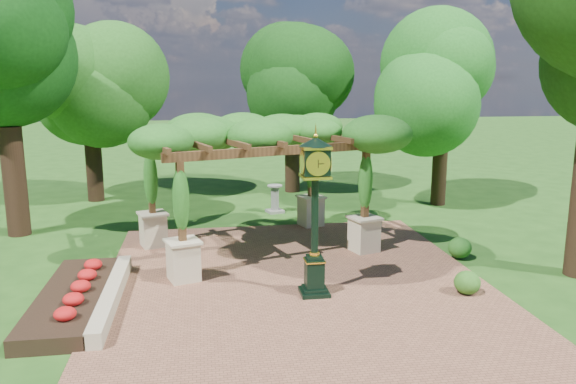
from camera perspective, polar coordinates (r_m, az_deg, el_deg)
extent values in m
plane|color=#1E4714|center=(13.99, 1.59, -10.92)|extent=(120.00, 120.00, 0.00)
cube|color=brown|center=(14.90, 0.89, -9.40)|extent=(10.00, 12.00, 0.04)
cube|color=#C6B793|center=(14.36, -17.46, -10.01)|extent=(0.35, 5.00, 0.40)
cube|color=red|center=(14.53, -21.01, -10.08)|extent=(1.50, 5.00, 0.36)
cube|color=black|center=(14.25, 2.67, -10.10)|extent=(0.70, 0.70, 0.11)
cube|color=black|center=(14.08, 2.69, -8.31)|extent=(0.44, 0.44, 0.79)
cube|color=gold|center=(13.96, 2.70, -6.95)|extent=(0.49, 0.49, 0.04)
cylinder|color=black|center=(13.64, 2.75, -2.40)|extent=(0.18, 0.18, 2.02)
cube|color=black|center=(13.39, 2.80, 3.08)|extent=(0.62, 0.62, 0.61)
cylinder|color=beige|center=(13.08, 3.08, 2.88)|extent=(0.53, 0.03, 0.53)
cone|color=black|center=(13.32, 2.82, 5.13)|extent=(0.79, 0.79, 0.22)
sphere|color=gold|center=(13.31, 2.83, 5.70)|extent=(0.12, 0.12, 0.12)
cube|color=beige|center=(15.28, -10.58, -6.91)|extent=(0.94, 0.94, 1.03)
cube|color=#50341B|center=(14.85, -10.81, -0.91)|extent=(0.23, 0.23, 2.13)
cube|color=beige|center=(17.62, 7.74, -4.32)|extent=(0.94, 0.94, 1.03)
cube|color=#50341B|center=(17.25, 7.88, 0.92)|extent=(0.23, 0.23, 2.13)
cube|color=beige|center=(18.49, -13.53, -3.78)|extent=(0.94, 0.94, 1.03)
cube|color=#50341B|center=(18.14, -13.77, 1.22)|extent=(0.23, 0.23, 2.13)
cube|color=beige|center=(20.47, 2.34, -1.98)|extent=(0.94, 0.94, 1.03)
cube|color=#50341B|center=(20.15, 2.38, 2.55)|extent=(0.23, 0.23, 2.13)
cube|color=#50341B|center=(15.65, -0.77, 4.23)|extent=(6.40, 2.17, 0.25)
cube|color=#50341B|center=(18.80, -5.34, 5.41)|extent=(6.40, 2.17, 0.25)
ellipsoid|color=#23601B|center=(17.17, -3.27, 5.91)|extent=(7.61, 5.96, 1.15)
cube|color=gray|center=(22.64, -1.33, -1.95)|extent=(0.77, 0.77, 0.11)
cylinder|color=gray|center=(22.53, -1.34, -0.69)|extent=(0.39, 0.39, 1.02)
cylinder|color=gray|center=(22.42, -1.35, 0.64)|extent=(0.73, 0.73, 0.06)
ellipsoid|color=#2C601B|center=(14.85, 17.75, -8.75)|extent=(0.71, 0.71, 0.59)
ellipsoid|color=#1F5217|center=(17.62, 17.05, -5.44)|extent=(0.81, 0.81, 0.62)
ellipsoid|color=#295C1A|center=(19.89, 8.14, -2.89)|extent=(1.04, 1.04, 0.77)
cylinder|color=#331F14|center=(21.24, -26.01, 0.95)|extent=(0.75, 0.75, 3.74)
ellipsoid|color=#0F3A0E|center=(20.99, -27.20, 13.99)|extent=(4.36, 4.36, 5.90)
cylinder|color=black|center=(26.00, -19.09, 2.44)|extent=(0.70, 0.70, 3.02)
ellipsoid|color=#215518|center=(25.72, -19.67, 11.03)|extent=(4.58, 4.58, 4.77)
cylinder|color=#301F13|center=(26.58, 0.45, 3.32)|extent=(0.70, 0.70, 3.07)
ellipsoid|color=#10370D|center=(26.30, 0.46, 11.89)|extent=(4.29, 4.29, 4.85)
cylinder|color=black|center=(24.67, 15.13, 2.19)|extent=(0.62, 0.62, 3.00)
ellipsoid|color=#1D5E1A|center=(24.36, 15.62, 11.19)|extent=(4.30, 4.30, 4.73)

